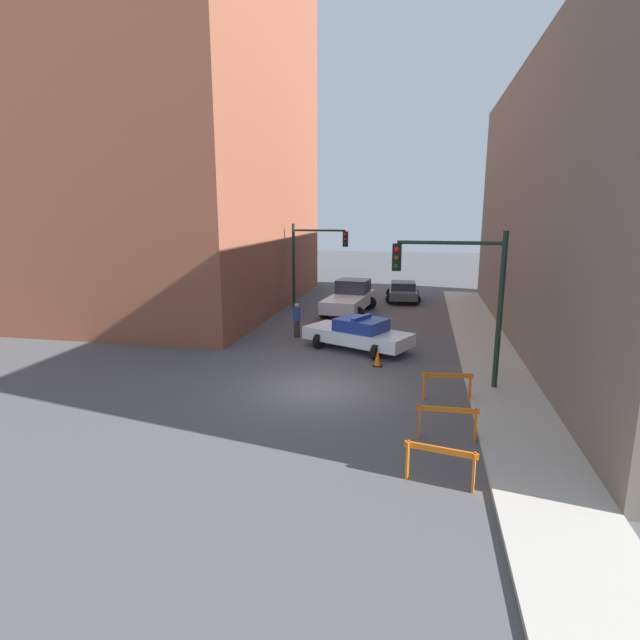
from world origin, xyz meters
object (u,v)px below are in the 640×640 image
traffic_light_near (464,286)px  barrier_back (447,382)px  white_truck (350,298)px  barrier_front (440,459)px  parked_car_near (403,291)px  traffic_cone (378,358)px  pedestrian_crossing (297,320)px  barrier_mid (447,417)px  police_car (358,334)px  traffic_light_far (311,254)px

traffic_light_near → barrier_back: bearing=-109.2°
white_truck → barrier_front: (4.68, -18.51, -0.29)m
traffic_light_near → barrier_back: (-0.45, -1.29, -2.91)m
parked_car_near → traffic_cone: parked_car_near is taller
traffic_light_near → parked_car_near: 17.25m
pedestrian_crossing → barrier_mid: 11.85m
police_car → white_truck: size_ratio=0.90×
traffic_light_near → white_truck: bearing=114.7°
traffic_light_far → traffic_light_near: bearing=-58.0°
barrier_front → traffic_light_near: bearing=82.8°
traffic_light_near → barrier_front: traffic_light_near is taller
barrier_back → barrier_mid: bearing=-92.4°
pedestrian_crossing → barrier_front: size_ratio=1.05×
traffic_light_far → barrier_front: 20.87m
barrier_front → traffic_cone: barrier_front is taller
white_truck → barrier_back: (5.06, -13.28, -0.29)m
traffic_cone → traffic_light_near: bearing=-32.7°
barrier_front → police_car: bearing=106.6°
barrier_back → traffic_cone: 4.04m
pedestrian_crossing → barrier_back: size_ratio=1.04×
white_truck → pedestrian_crossing: bearing=-98.3°
traffic_light_near → barrier_front: 7.18m
police_car → barrier_front: police_car is taller
barrier_back → parked_car_near: bearing=96.7°
traffic_light_near → traffic_light_far: 15.17m
traffic_light_far → parked_car_near: traffic_light_far is taller
barrier_front → traffic_cone: (-2.11, 8.40, -0.30)m
barrier_mid → police_car: bearing=112.5°
traffic_light_far → parked_car_near: bearing=35.9°
pedestrian_crossing → barrier_back: bearing=-86.0°
barrier_back → traffic_cone: size_ratio=2.43×
traffic_light_far → parked_car_near: size_ratio=1.18×
traffic_cone → barrier_front: bearing=-75.9°
white_truck → barrier_mid: bearing=-66.7°
white_truck → barrier_front: bearing=-69.5°
traffic_light_near → traffic_light_far: traffic_light_near is taller
traffic_light_near → barrier_mid: traffic_light_near is taller
white_truck → pedestrian_crossing: (-1.63, -6.29, -0.04)m
traffic_light_near → barrier_front: (-0.83, -6.51, -2.91)m
police_car → pedestrian_crossing: 3.55m
police_car → white_truck: bearing=36.1°
barrier_mid → barrier_back: (0.12, 2.86, 0.00)m
traffic_light_far → white_truck: (2.52, -0.87, -2.49)m
white_truck → barrier_mid: white_truck is taller
police_car → barrier_mid: bearing=-132.4°
traffic_light_far → pedestrian_crossing: size_ratio=3.13×
parked_car_near → pedestrian_crossing: (-4.57, -11.11, 0.19)m
police_car → barrier_back: police_car is taller
police_car → traffic_cone: police_car is taller
white_truck → traffic_cone: 10.45m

